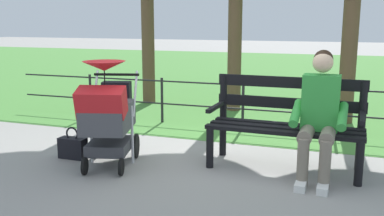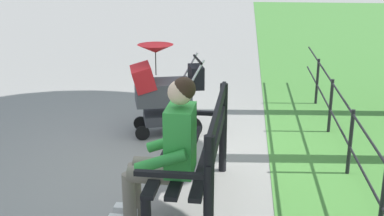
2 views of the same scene
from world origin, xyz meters
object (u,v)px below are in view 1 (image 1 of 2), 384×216
(park_bench, at_px, (286,119))
(handbag, at_px, (73,147))
(person_on_bench, at_px, (319,112))
(stroller, at_px, (108,113))

(park_bench, height_order, handbag, park_bench)
(person_on_bench, distance_m, stroller, 2.18)
(stroller, relative_size, handbag, 3.11)
(park_bench, xyz_separation_m, person_on_bench, (-0.34, 0.22, 0.15))
(person_on_bench, xyz_separation_m, handbag, (2.68, 0.30, -0.55))
(park_bench, bearing_deg, stroller, 19.43)
(person_on_bench, distance_m, handbag, 2.75)
(park_bench, relative_size, person_on_bench, 1.26)
(person_on_bench, height_order, handbag, person_on_bench)
(park_bench, relative_size, handbag, 4.35)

